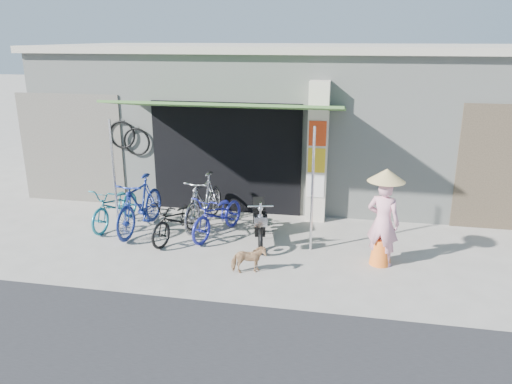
% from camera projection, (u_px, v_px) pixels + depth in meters
% --- Properties ---
extents(ground, '(80.00, 80.00, 0.00)m').
position_uv_depth(ground, '(256.00, 262.00, 8.92)').
color(ground, '#A39C93').
rests_on(ground, ground).
extents(bicycle_shop, '(12.30, 5.30, 3.66)m').
position_uv_depth(bicycle_shop, '(293.00, 117.00, 13.14)').
color(bicycle_shop, '#A6ABA3').
rests_on(bicycle_shop, ground).
extents(shop_pillar, '(0.42, 0.44, 3.00)m').
position_uv_depth(shop_pillar, '(318.00, 153.00, 10.60)').
color(shop_pillar, beige).
rests_on(shop_pillar, ground).
extents(awning, '(4.60, 1.88, 2.72)m').
position_uv_depth(awning, '(227.00, 108.00, 9.86)').
color(awning, '#3F6B30').
rests_on(awning, ground).
extents(neighbour_left, '(2.60, 0.06, 2.60)m').
position_uv_depth(neighbour_left, '(72.00, 149.00, 11.88)').
color(neighbour_left, '#6B665B').
rests_on(neighbour_left, ground).
extents(bike_teal, '(0.76, 1.74, 0.89)m').
position_uv_depth(bike_teal, '(116.00, 206.00, 10.53)').
color(bike_teal, '#1C6F7E').
rests_on(bike_teal, ground).
extents(bike_blue, '(0.68, 1.93, 1.14)m').
position_uv_depth(bike_blue, '(140.00, 205.00, 10.20)').
color(bike_blue, navy).
rests_on(bike_blue, ground).
extents(bike_black, '(0.97, 1.67, 0.83)m').
position_uv_depth(bike_black, '(178.00, 220.00, 9.81)').
color(bike_black, black).
rests_on(bike_black, ground).
extents(bike_silver, '(0.76, 1.89, 1.11)m').
position_uv_depth(bike_silver, '(204.00, 201.00, 10.50)').
color(bike_silver, '#98999C').
rests_on(bike_silver, ground).
extents(bike_navy, '(1.10, 1.79, 0.89)m').
position_uv_depth(bike_navy, '(218.00, 215.00, 10.00)').
color(bike_navy, navy).
rests_on(bike_navy, ground).
extents(street_dog, '(0.64, 0.46, 0.49)m').
position_uv_depth(street_dog, '(249.00, 260.00, 8.45)').
color(street_dog, tan).
rests_on(street_dog, ground).
extents(moped, '(0.59, 1.63, 0.94)m').
position_uv_depth(moped, '(259.00, 220.00, 9.76)').
color(moped, black).
rests_on(moped, ground).
extents(nun, '(0.67, 0.64, 1.75)m').
position_uv_depth(nun, '(383.00, 218.00, 8.60)').
color(nun, pink).
rests_on(nun, ground).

